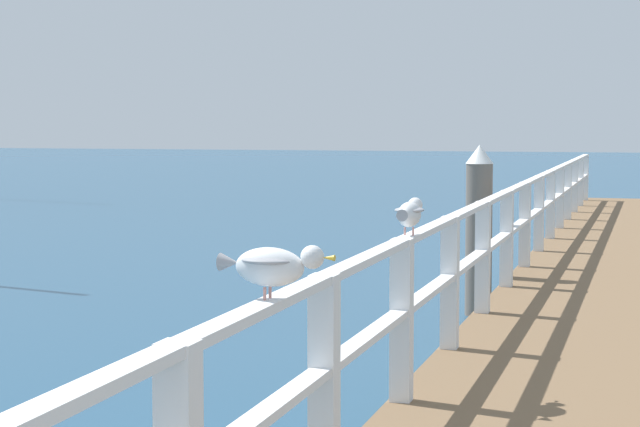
% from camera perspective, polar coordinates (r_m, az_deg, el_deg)
% --- Properties ---
extents(pier_deck, '(2.47, 26.17, 0.42)m').
position_cam_1_polar(pier_deck, '(12.41, 14.91, -4.14)').
color(pier_deck, brown).
rests_on(pier_deck, ground_plane).
extents(pier_railing, '(0.12, 24.69, 0.96)m').
position_cam_1_polar(pier_railing, '(12.39, 9.65, -0.30)').
color(pier_railing, white).
rests_on(pier_railing, pier_deck).
extents(dock_piling_far, '(0.29, 0.29, 1.81)m').
position_cam_1_polar(dock_piling_far, '(12.34, 7.83, -0.79)').
color(dock_piling_far, '#6B6056').
rests_on(dock_piling_far, ground_plane).
extents(seagull_foreground, '(0.48, 0.20, 0.21)m').
position_cam_1_polar(seagull_foreground, '(4.41, -2.39, -2.53)').
color(seagull_foreground, white).
rests_on(seagull_foreground, pier_railing).
extents(seagull_background, '(0.18, 0.48, 0.21)m').
position_cam_1_polar(seagull_background, '(6.91, 4.44, 0.04)').
color(seagull_background, white).
rests_on(seagull_background, pier_railing).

